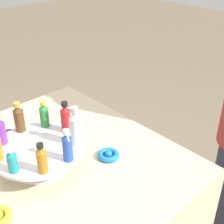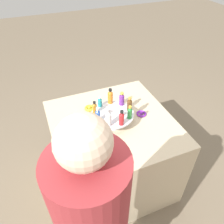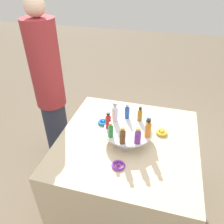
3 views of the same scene
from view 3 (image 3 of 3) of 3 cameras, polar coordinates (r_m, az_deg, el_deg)
name	(u,v)px [view 3 (image 3 of 3)]	position (r m, az deg, el deg)	size (l,w,h in m)	color
ground_plane	(124,202)	(2.12, 3.23, -22.49)	(12.00, 12.00, 0.00)	#756651
party_table	(126,175)	(1.81, 3.62, -16.02)	(0.96, 0.96, 0.75)	beige
display_stand	(128,133)	(1.51, 4.21, -5.47)	(0.33, 0.33, 0.09)	silver
bottle_green	(111,130)	(1.40, -0.31, -4.77)	(0.03, 0.03, 0.11)	#288438
bottle_brown	(123,136)	(1.35, 2.78, -6.19)	(0.04, 0.04, 0.12)	brown
bottle_purple	(138,136)	(1.36, 6.74, -6.21)	(0.04, 0.04, 0.11)	#702D93
bottle_orange	(148,128)	(1.41, 9.40, -4.27)	(0.04, 0.04, 0.13)	orange
bottle_teal	(148,122)	(1.50, 9.41, -2.68)	(0.03, 0.03, 0.09)	teal
bottle_amber	(140,114)	(1.55, 7.29, -0.64)	(0.03, 0.03, 0.11)	#AD6B19
bottle_blue	(127,111)	(1.57, 3.97, 0.15)	(0.03, 0.03, 0.12)	#234CAD
bottle_clear	(115,112)	(1.53, 0.77, -0.12)	(0.04, 0.04, 0.15)	silver
bottle_red	(108,121)	(1.47, -0.98, -2.30)	(0.04, 0.04, 0.12)	#B21E23
ribbon_bow_blue	(103,122)	(1.68, -2.29, -2.67)	(0.08, 0.08, 0.03)	blue
ribbon_bow_purple	(118,165)	(1.36, 1.66, -13.75)	(0.08, 0.08, 0.02)	purple
ribbon_bow_gold	(162,132)	(1.62, 12.86, -5.24)	(0.08, 0.08, 0.03)	gold
person_figure	(50,90)	(2.09, -15.94, 5.43)	(0.27, 0.27, 1.59)	#282D42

